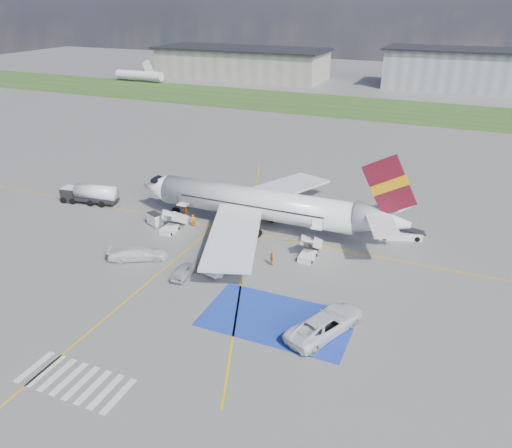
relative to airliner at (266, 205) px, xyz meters
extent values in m
plane|color=#60605E|center=(-1.51, -14.00, -3.39)|extent=(400.00, 400.00, 0.00)
cube|color=#2D4C1E|center=(-1.51, 81.00, -3.39)|extent=(400.00, 30.00, 0.01)
cube|color=gold|center=(-1.51, -2.00, -3.39)|extent=(120.00, 0.20, 0.01)
cube|color=gold|center=(-6.51, -24.00, -3.39)|extent=(0.20, 60.00, 0.01)
cube|color=gold|center=(-1.51, -2.00, -3.39)|extent=(20.71, 56.45, 0.01)
cube|color=#1C37A8|center=(8.49, -18.00, -3.39)|extent=(14.00, 8.00, 0.01)
cube|color=silver|center=(-7.51, -32.00, -3.39)|extent=(0.60, 4.00, 0.01)
cube|color=silver|center=(-6.31, -32.00, -3.39)|extent=(0.60, 4.00, 0.01)
cube|color=silver|center=(-5.11, -32.00, -3.39)|extent=(0.60, 4.00, 0.01)
cube|color=silver|center=(-3.91, -32.00, -3.39)|extent=(0.60, 4.00, 0.01)
cube|color=silver|center=(-2.71, -32.00, -3.39)|extent=(0.60, 4.00, 0.01)
cube|color=silver|center=(-1.51, -32.00, -3.39)|extent=(0.60, 4.00, 0.01)
cube|color=silver|center=(-0.31, -32.00, -3.39)|extent=(0.60, 4.00, 0.01)
cube|color=silver|center=(0.89, -32.00, -3.39)|extent=(0.60, 4.00, 0.01)
cube|color=gray|center=(-56.51, 116.00, 1.61)|extent=(60.00, 22.00, 10.00)
cube|color=gray|center=(18.49, 121.00, 2.61)|extent=(48.00, 18.00, 12.00)
cylinder|color=silver|center=(-1.51, 0.00, 0.01)|extent=(26.00, 3.90, 3.90)
cone|color=silver|center=(-16.51, 0.00, 0.01)|extent=(4.00, 3.90, 3.90)
cube|color=black|center=(-15.91, 0.00, 1.06)|extent=(1.67, 1.90, 0.82)
cone|color=silver|center=(14.69, 0.00, 0.41)|extent=(6.50, 3.90, 3.90)
cube|color=silver|center=(-0.51, -8.50, -0.59)|extent=(9.86, 15.95, 1.40)
cube|color=silver|center=(-0.51, 8.50, -0.59)|extent=(9.86, 15.95, 1.40)
cylinder|color=#38383A|center=(-1.51, -5.60, -1.99)|extent=(3.40, 2.10, 2.10)
cylinder|color=#38383A|center=(-1.51, 5.60, -1.99)|extent=(3.40, 2.10, 2.10)
cube|color=maroon|center=(14.99, 0.00, 4.81)|extent=(6.62, 0.30, 7.45)
cube|color=orange|center=(14.99, 0.00, 4.81)|extent=(4.36, 0.40, 3.08)
cube|color=silver|center=(15.29, -3.20, 1.11)|extent=(4.73, 5.95, 0.49)
cube|color=silver|center=(15.29, 3.20, 1.11)|extent=(4.73, 5.95, 0.49)
cube|color=black|center=(-1.51, -1.96, 0.36)|extent=(19.50, 0.04, 0.18)
cube|color=black|center=(-1.51, 1.96, 0.36)|extent=(19.50, 0.04, 0.18)
cube|color=silver|center=(-11.01, -4.15, -1.94)|extent=(1.40, 3.73, 2.32)
cube|color=silver|center=(-11.01, -2.25, -0.89)|extent=(1.40, 1.00, 0.12)
cylinder|color=black|center=(-11.71, -2.25, -0.34)|extent=(0.06, 0.06, 1.10)
cylinder|color=black|center=(-10.31, -2.25, -0.34)|extent=(0.06, 0.06, 1.10)
cube|color=silver|center=(-11.01, -5.75, -3.04)|extent=(1.60, 2.40, 0.70)
cube|color=silver|center=(7.49, -4.15, -1.94)|extent=(1.40, 3.73, 2.32)
cube|color=silver|center=(7.49, -2.25, -0.89)|extent=(1.40, 1.00, 0.12)
cylinder|color=black|center=(6.79, -2.25, -0.34)|extent=(0.06, 0.06, 1.10)
cylinder|color=black|center=(8.19, -2.25, -0.34)|extent=(0.06, 0.06, 1.10)
cube|color=silver|center=(7.49, -5.75, -3.04)|extent=(1.60, 2.40, 0.70)
cube|color=black|center=(-30.04, -2.35, -2.34)|extent=(2.39, 2.39, 2.10)
cylinder|color=silver|center=(-25.80, -1.71, -1.57)|extent=(6.45, 3.00, 2.10)
cube|color=black|center=(-25.80, -1.71, -2.62)|extent=(6.45, 3.00, 0.46)
cube|color=silver|center=(-13.87, -4.67, -2.51)|extent=(2.39, 1.97, 1.45)
cube|color=black|center=(-13.87, -4.67, -1.74)|extent=(2.25, 1.83, 0.12)
cube|color=silver|center=(16.48, 4.13, -2.95)|extent=(5.55, 3.23, 0.88)
cube|color=black|center=(17.74, 4.52, -2.19)|extent=(3.68, 2.27, 0.98)
imported|color=#ABAEB2|center=(-3.63, -14.62, -2.70)|extent=(1.99, 4.19, 1.38)
imported|color=silver|center=(-0.15, -11.69, -2.55)|extent=(3.05, 5.42, 1.69)
imported|color=white|center=(13.16, -18.14, -2.16)|extent=(5.42, 7.23, 2.46)
imported|color=silver|center=(-10.42, -13.35, -2.39)|extent=(5.47, 4.24, 2.00)
imported|color=orange|center=(-9.03, -2.99, -2.57)|extent=(0.69, 0.71, 1.65)
imported|color=orange|center=(-11.72, -0.60, -2.47)|extent=(1.10, 1.13, 1.84)
imported|color=orange|center=(4.22, -8.58, -2.59)|extent=(0.86, 1.00, 1.61)
camera|label=1|loc=(21.87, -54.52, 24.44)|focal=35.00mm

